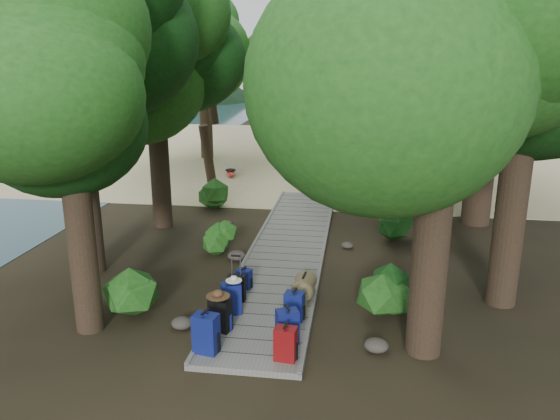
% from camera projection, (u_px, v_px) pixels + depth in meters
% --- Properties ---
extents(ground, '(120.00, 120.00, 0.00)m').
position_uv_depth(ground, '(283.00, 265.00, 13.85)').
color(ground, '#2F2617').
rests_on(ground, ground).
extents(sand_beach, '(40.00, 22.00, 0.02)m').
position_uv_depth(sand_beach, '(324.00, 154.00, 29.07)').
color(sand_beach, '#CEC08B').
rests_on(sand_beach, ground).
extents(distant_hill, '(32.00, 16.00, 12.00)m').
position_uv_depth(distant_hill, '(6.00, 98.00, 64.96)').
color(distant_hill, black).
rests_on(distant_hill, ground).
extents(boardwalk, '(2.00, 12.00, 0.12)m').
position_uv_depth(boardwalk, '(288.00, 249.00, 14.79)').
color(boardwalk, slate).
rests_on(boardwalk, ground).
extents(backpack_left_a, '(0.47, 0.37, 0.79)m').
position_uv_depth(backpack_left_a, '(206.00, 331.00, 9.50)').
color(backpack_left_a, navy).
rests_on(backpack_left_a, boardwalk).
extents(backpack_left_b, '(0.45, 0.37, 0.72)m').
position_uv_depth(backpack_left_b, '(220.00, 313.00, 10.26)').
color(backpack_left_b, black).
rests_on(backpack_left_b, boardwalk).
extents(backpack_left_c, '(0.46, 0.40, 0.72)m').
position_uv_depth(backpack_left_c, '(231.00, 297.00, 10.93)').
color(backpack_left_c, navy).
rests_on(backpack_left_c, boardwalk).
extents(backpack_left_d, '(0.37, 0.30, 0.49)m').
position_uv_depth(backpack_left_d, '(244.00, 278.00, 12.15)').
color(backpack_left_d, navy).
rests_on(backpack_left_d, boardwalk).
extents(backpack_right_a, '(0.40, 0.31, 0.66)m').
position_uv_depth(backpack_right_a, '(286.00, 342.00, 9.28)').
color(backpack_right_a, '#800805').
rests_on(backpack_right_a, boardwalk).
extents(backpack_right_b, '(0.47, 0.40, 0.70)m').
position_uv_depth(backpack_right_b, '(287.00, 325.00, 9.82)').
color(backpack_right_b, navy).
rests_on(backpack_right_b, boardwalk).
extents(backpack_right_c, '(0.41, 0.32, 0.63)m').
position_uv_depth(backpack_right_c, '(294.00, 305.00, 10.69)').
color(backpack_right_c, navy).
rests_on(backpack_right_c, boardwalk).
extents(backpack_right_d, '(0.40, 0.34, 0.51)m').
position_uv_depth(backpack_right_d, '(297.00, 302.00, 10.95)').
color(backpack_right_d, '#353917').
rests_on(backpack_right_d, boardwalk).
extents(duffel_right_khaki, '(0.50, 0.70, 0.44)m').
position_uv_depth(duffel_right_khaki, '(304.00, 285.00, 11.80)').
color(duffel_right_khaki, brown).
rests_on(duffel_right_khaki, boardwalk).
extents(suitcase_on_boardwalk, '(0.38, 0.22, 0.57)m').
position_uv_depth(suitcase_on_boardwalk, '(237.00, 288.00, 11.53)').
color(suitcase_on_boardwalk, black).
rests_on(suitcase_on_boardwalk, boardwalk).
extents(lone_suitcase_on_sand, '(0.49, 0.34, 0.70)m').
position_uv_depth(lone_suitcase_on_sand, '(322.00, 182.00, 21.06)').
color(lone_suitcase_on_sand, black).
rests_on(lone_suitcase_on_sand, sand_beach).
extents(hat_brown, '(0.45, 0.45, 0.13)m').
position_uv_depth(hat_brown, '(218.00, 293.00, 10.10)').
color(hat_brown, '#51351E').
rests_on(hat_brown, backpack_left_b).
extents(hat_white, '(0.33, 0.33, 0.11)m').
position_uv_depth(hat_white, '(234.00, 278.00, 10.79)').
color(hat_white, silver).
rests_on(hat_white, backpack_left_c).
extents(kayak, '(1.49, 3.32, 0.32)m').
position_uv_depth(kayak, '(231.00, 171.00, 23.91)').
color(kayak, '#B41D0F').
rests_on(kayak, sand_beach).
extents(sun_lounger, '(1.01, 1.93, 0.59)m').
position_uv_depth(sun_lounger, '(385.00, 174.00, 22.84)').
color(sun_lounger, silver).
rests_on(sun_lounger, sand_beach).
extents(tree_right_a, '(5.36, 5.36, 8.94)m').
position_uv_depth(tree_right_a, '(443.00, 100.00, 8.61)').
color(tree_right_a, black).
rests_on(tree_right_a, ground).
extents(tree_right_b, '(4.97, 4.97, 8.87)m').
position_uv_depth(tree_right_b, '(525.00, 93.00, 10.53)').
color(tree_right_b, black).
rests_on(tree_right_b, ground).
extents(tree_right_c, '(5.53, 5.53, 9.57)m').
position_uv_depth(tree_right_c, '(449.00, 69.00, 13.99)').
color(tree_right_c, black).
rests_on(tree_right_c, ground).
extents(tree_right_d, '(6.75, 6.75, 12.38)m').
position_uv_depth(tree_right_d, '(496.00, 16.00, 15.55)').
color(tree_right_d, black).
rests_on(tree_right_d, ground).
extents(tree_right_e, '(4.51, 4.51, 8.12)m').
position_uv_depth(tree_right_e, '(430.00, 86.00, 19.00)').
color(tree_right_e, black).
rests_on(tree_right_e, ground).
extents(tree_right_f, '(6.28, 6.28, 11.22)m').
position_uv_depth(tree_right_f, '(482.00, 41.00, 21.01)').
color(tree_right_f, black).
rests_on(tree_right_f, ground).
extents(tree_left_a, '(4.45, 4.45, 7.42)m').
position_uv_depth(tree_left_a, '(71.00, 140.00, 9.63)').
color(tree_left_a, black).
rests_on(tree_left_a, ground).
extents(tree_left_b, '(5.19, 5.19, 9.34)m').
position_uv_depth(tree_left_b, '(73.00, 77.00, 12.22)').
color(tree_left_b, black).
rests_on(tree_left_b, ground).
extents(tree_left_c, '(4.84, 4.84, 8.41)m').
position_uv_depth(tree_left_c, '(155.00, 88.00, 15.83)').
color(tree_left_c, black).
rests_on(tree_left_c, ground).
extents(tree_back_a, '(5.36, 5.36, 9.27)m').
position_uv_depth(tree_back_a, '(301.00, 64.00, 27.65)').
color(tree_back_a, black).
rests_on(tree_back_a, ground).
extents(tree_back_b, '(5.21, 5.21, 9.31)m').
position_uv_depth(tree_back_b, '(370.00, 64.00, 27.70)').
color(tree_back_b, black).
rests_on(tree_back_b, ground).
extents(tree_back_c, '(5.42, 5.42, 9.76)m').
position_uv_depth(tree_back_c, '(426.00, 59.00, 26.58)').
color(tree_back_c, black).
rests_on(tree_back_c, ground).
extents(tree_back_d, '(5.35, 5.35, 8.92)m').
position_uv_depth(tree_back_d, '(204.00, 68.00, 26.80)').
color(tree_back_d, black).
rests_on(tree_back_d, ground).
extents(palm_right_a, '(4.06, 4.06, 6.93)m').
position_uv_depth(palm_right_a, '(399.00, 107.00, 18.12)').
color(palm_right_a, '#153D11').
rests_on(palm_right_a, ground).
extents(palm_right_b, '(4.91, 4.91, 9.49)m').
position_uv_depth(palm_right_b, '(432.00, 64.00, 22.17)').
color(palm_right_b, '#153D11').
rests_on(palm_right_b, ground).
extents(palm_right_c, '(4.46, 4.46, 7.09)m').
position_uv_depth(palm_right_c, '(380.00, 90.00, 24.73)').
color(palm_right_c, '#153D11').
rests_on(palm_right_c, ground).
extents(palm_left_a, '(4.94, 4.94, 7.86)m').
position_uv_depth(palm_left_a, '(202.00, 88.00, 20.09)').
color(palm_left_a, '#153D11').
rests_on(palm_left_a, ground).
extents(rock_left_a, '(0.42, 0.38, 0.23)m').
position_uv_depth(rock_left_a, '(182.00, 323.00, 10.63)').
color(rock_left_a, '#4C473F').
rests_on(rock_left_a, ground).
extents(rock_left_b, '(0.33, 0.29, 0.18)m').
position_uv_depth(rock_left_b, '(149.00, 283.00, 12.55)').
color(rock_left_b, '#4C473F').
rests_on(rock_left_b, ground).
extents(rock_left_c, '(0.47, 0.43, 0.26)m').
position_uv_depth(rock_left_c, '(237.00, 256.00, 14.13)').
color(rock_left_c, '#4C473F').
rests_on(rock_left_c, ground).
extents(rock_left_d, '(0.26, 0.24, 0.15)m').
position_uv_depth(rock_left_d, '(228.00, 223.00, 17.01)').
color(rock_left_d, '#4C473F').
rests_on(rock_left_d, ground).
extents(rock_right_a, '(0.44, 0.40, 0.24)m').
position_uv_depth(rock_right_a, '(376.00, 345.00, 9.80)').
color(rock_right_a, '#4C473F').
rests_on(rock_right_a, ground).
extents(rock_right_b, '(0.42, 0.38, 0.23)m').
position_uv_depth(rock_right_b, '(390.00, 293.00, 11.95)').
color(rock_right_b, '#4C473F').
rests_on(rock_right_b, ground).
extents(rock_right_c, '(0.33, 0.29, 0.18)m').
position_uv_depth(rock_right_c, '(347.00, 245.00, 15.01)').
color(rock_right_c, '#4C473F').
rests_on(rock_right_c, ground).
extents(rock_right_d, '(0.52, 0.47, 0.29)m').
position_uv_depth(rock_right_d, '(387.00, 220.00, 17.05)').
color(rock_right_d, '#4C473F').
rests_on(rock_right_d, ground).
extents(shrub_left_a, '(1.26, 1.26, 1.13)m').
position_uv_depth(shrub_left_a, '(131.00, 291.00, 11.00)').
color(shrub_left_a, '#1A4C16').
rests_on(shrub_left_a, ground).
extents(shrub_left_b, '(0.96, 0.96, 0.87)m').
position_uv_depth(shrub_left_b, '(219.00, 237.00, 14.62)').
color(shrub_left_b, '#1A4C16').
rests_on(shrub_left_b, ground).
extents(shrub_left_c, '(1.19, 1.19, 1.07)m').
position_uv_depth(shrub_left_c, '(212.00, 194.00, 18.65)').
color(shrub_left_c, '#1A4C16').
rests_on(shrub_left_c, ground).
extents(shrub_right_a, '(1.13, 1.13, 1.02)m').
position_uv_depth(shrub_right_a, '(388.00, 293.00, 11.02)').
color(shrub_right_a, '#1A4C16').
rests_on(shrub_right_a, ground).
extents(shrub_right_b, '(1.13, 1.13, 1.02)m').
position_uv_depth(shrub_right_b, '(394.00, 224.00, 15.44)').
color(shrub_right_b, '#1A4C16').
rests_on(shrub_right_b, ground).
extents(shrub_right_c, '(0.89, 0.89, 0.80)m').
position_uv_depth(shrub_right_c, '(362.00, 197.00, 18.84)').
color(shrub_right_c, '#1A4C16').
rests_on(shrub_right_c, ground).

